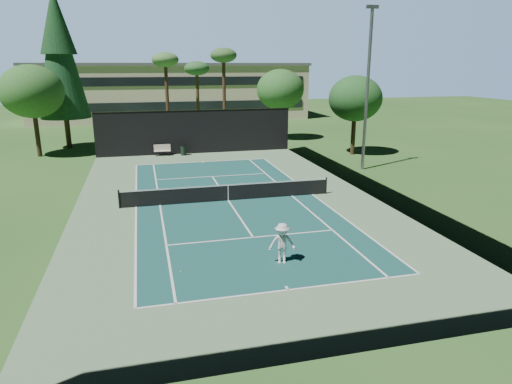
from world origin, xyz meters
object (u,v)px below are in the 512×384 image
at_px(tennis_net, 228,192).
at_px(tennis_ball_a, 181,272).
at_px(tennis_ball_c, 242,183).
at_px(trash_bin, 184,150).
at_px(park_bench, 162,150).
at_px(tennis_ball_b, 189,186).
at_px(player, 282,243).
at_px(tennis_ball_d, 129,189).

relative_size(tennis_net, tennis_ball_a, 200.08).
xyz_separation_m(tennis_ball_c, trash_bin, (-2.99, 11.30, 0.45)).
xyz_separation_m(tennis_net, trash_bin, (-1.26, 15.33, -0.08)).
height_order(tennis_ball_a, park_bench, park_bench).
height_order(tennis_ball_a, tennis_ball_c, same).
xyz_separation_m(tennis_ball_c, park_bench, (-4.88, 11.59, 0.51)).
bearing_deg(tennis_ball_b, trash_bin, 86.36).
height_order(player, tennis_ball_b, player).
bearing_deg(tennis_ball_c, tennis_ball_d, 179.33).
height_order(tennis_net, tennis_ball_d, tennis_net).
xyz_separation_m(player, park_bench, (-3.65, 25.12, -0.33)).
bearing_deg(tennis_ball_d, park_bench, 76.41).
height_order(tennis_net, player, player).
distance_m(tennis_net, tennis_ball_b, 4.51).
xyz_separation_m(tennis_ball_b, trash_bin, (0.72, 11.32, 0.45)).
xyz_separation_m(tennis_ball_a, tennis_ball_c, (5.44, 13.42, -0.00)).
height_order(tennis_ball_d, trash_bin, trash_bin).
height_order(tennis_ball_b, trash_bin, trash_bin).
bearing_deg(tennis_ball_d, player, -64.71).
xyz_separation_m(park_bench, trash_bin, (1.90, -0.29, -0.07)).
distance_m(park_bench, trash_bin, 1.92).
bearing_deg(trash_bin, player, -85.95).
bearing_deg(tennis_ball_b, tennis_ball_c, 0.33).
xyz_separation_m(tennis_ball_a, park_bench, (0.56, 25.02, 0.51)).
bearing_deg(tennis_ball_a, tennis_ball_c, 67.93).
bearing_deg(tennis_ball_d, tennis_ball_c, -0.67).
relative_size(tennis_ball_a, trash_bin, 0.07).
relative_size(player, park_bench, 1.17).
relative_size(player, tennis_ball_d, 24.83).
height_order(park_bench, trash_bin, park_bench).
distance_m(tennis_ball_b, tennis_ball_d, 3.96).
bearing_deg(tennis_ball_c, trash_bin, 104.81).
relative_size(player, tennis_ball_c, 27.26).
height_order(tennis_ball_c, tennis_ball_d, tennis_ball_d).
relative_size(tennis_ball_d, park_bench, 0.05).
height_order(tennis_net, trash_bin, tennis_net).
height_order(tennis_ball_d, park_bench, park_bench).
height_order(tennis_ball_b, tennis_ball_d, tennis_ball_d).
distance_m(tennis_net, park_bench, 15.94).
relative_size(player, trash_bin, 1.86).
bearing_deg(park_bench, tennis_ball_a, -91.28).
bearing_deg(trash_bin, tennis_ball_c, -75.19).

